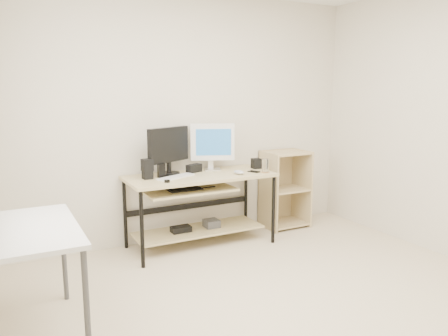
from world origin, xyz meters
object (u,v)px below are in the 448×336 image
side_table (28,240)px  audio_controller (161,170)px  white_imac (213,143)px  shelf_unit (283,188)px  desk (198,195)px  black_monitor (169,148)px

side_table → audio_controller: (1.29, 1.11, 0.15)m
side_table → white_imac: 2.30m
shelf_unit → desk: bearing=-172.2°
shelf_unit → white_imac: white_imac is taller
side_table → audio_controller: audio_controller is taller
white_imac → shelf_unit: bearing=21.0°
desk → shelf_unit: bearing=7.8°
black_monitor → audio_controller: bearing=-166.1°
black_monitor → audio_controller: black_monitor is taller
desk → white_imac: bearing=34.1°
desk → shelf_unit: shelf_unit is taller
black_monitor → white_imac: bearing=-21.8°
white_imac → desk: bearing=-124.2°
shelf_unit → audio_controller: size_ratio=6.46×
audio_controller → white_imac: bearing=2.9°
side_table → black_monitor: bearing=40.7°
white_imac → audio_controller: 0.67m
desk → black_monitor: size_ratio=3.01×
shelf_unit → audio_controller: shelf_unit is taller
shelf_unit → white_imac: 1.09m
white_imac → audio_controller: white_imac is taller
black_monitor → side_table: bearing=-164.3°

